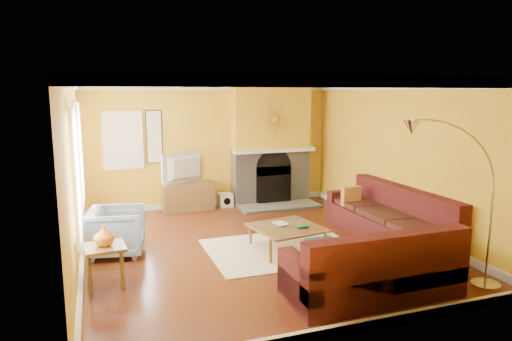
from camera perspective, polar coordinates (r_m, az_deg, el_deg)
name	(u,v)px	position (r m, az deg, el deg)	size (l,w,h in m)	color
floor	(256,247)	(7.73, 0.01, -9.49)	(5.50, 6.00, 0.02)	maroon
ceiling	(256,81)	(7.30, 0.01, 11.11)	(5.50, 6.00, 0.02)	white
wall_back	(211,146)	(10.25, -5.63, 3.06)	(5.50, 0.02, 2.70)	yellow
wall_front	(356,212)	(4.72, 12.35, -5.03)	(5.50, 0.02, 2.70)	yellow
wall_left	(73,177)	(6.98, -21.86, -0.74)	(0.02, 6.00, 2.70)	yellow
wall_right	(399,158)	(8.70, 17.41, 1.46)	(0.02, 6.00, 2.70)	yellow
baseboard	(256,243)	(7.70, 0.01, -9.00)	(5.50, 6.00, 0.12)	white
crown_molding	(256,86)	(7.30, 0.01, 10.56)	(5.50, 6.00, 0.12)	white
window_left_near	(78,155)	(8.25, -21.32, 1.86)	(0.06, 1.22, 1.72)	white
window_left_far	(74,173)	(6.37, -21.78, -0.32)	(0.06, 1.22, 1.72)	white
window_back	(123,140)	(9.90, -16.33, 3.64)	(0.82, 0.06, 1.22)	white
wall_art	(154,137)	(9.96, -12.61, 4.12)	(0.34, 0.04, 1.14)	white
fireplace	(271,145)	(10.46, 1.86, 3.23)	(1.80, 0.40, 2.70)	gray
mantel	(275,150)	(10.25, 2.35, 2.53)	(1.92, 0.22, 0.08)	white
hearth	(279,206)	(10.19, 2.95, -4.50)	(1.80, 0.70, 0.06)	gray
sunburst	(275,119)	(10.19, 2.35, 6.44)	(0.70, 0.04, 0.70)	olive
rug	(282,249)	(7.58, 3.31, -9.76)	(2.40, 1.80, 0.02)	beige
sectional_sofa	(346,227)	(7.34, 11.21, -6.95)	(3.10, 3.70, 0.90)	#4E191A
coffee_table	(286,238)	(7.49, 3.83, -8.43)	(1.02, 1.02, 0.40)	white
media_console	(188,196)	(10.05, -8.50, -3.21)	(1.09, 0.49, 0.60)	brown
tv	(187,168)	(9.93, -8.59, 0.30)	(1.12, 0.15, 0.65)	black
subwoofer	(225,200)	(10.30, -3.86, -3.68)	(0.30, 0.30, 0.30)	white
armchair	(117,231)	(7.54, -17.01, -7.30)	(0.81, 0.84, 0.76)	gray
side_table	(106,266)	(6.43, -18.27, -11.29)	(0.51, 0.51, 0.56)	brown
vase	(104,236)	(6.30, -18.47, -7.73)	(0.26, 0.26, 0.28)	orange
book	(275,225)	(7.46, 2.45, -6.77)	(0.20, 0.27, 0.03)	white
arc_lamp	(455,209)	(6.15, 23.57, -4.49)	(1.41, 0.36, 2.22)	silver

